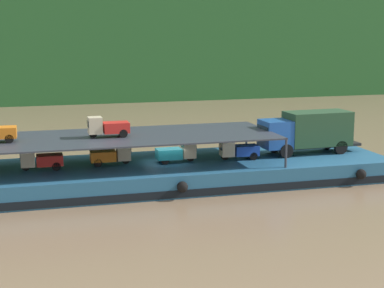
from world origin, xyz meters
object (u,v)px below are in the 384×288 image
at_px(mini_truck_upper_mid, 108,127).
at_px(cargo_barge, 166,173).
at_px(mini_truck_lower_fore, 177,152).
at_px(mini_truck_lower_mid, 111,155).
at_px(mini_truck_lower_aft, 41,159).
at_px(covered_lorry, 308,131).
at_px(mini_truck_lower_bow, 238,150).

bearing_deg(mini_truck_upper_mid, cargo_barge, 1.30).
bearing_deg(mini_truck_upper_mid, mini_truck_lower_fore, -0.09).
relative_size(mini_truck_lower_mid, mini_truck_lower_fore, 1.01).
bearing_deg(mini_truck_upper_mid, mini_truck_lower_aft, 177.99).
height_order(cargo_barge, mini_truck_lower_fore, mini_truck_lower_fore).
bearing_deg(covered_lorry, mini_truck_upper_mid, -178.74).
distance_m(covered_lorry, mini_truck_lower_bow, 5.77).
distance_m(cargo_barge, mini_truck_upper_mid, 5.29).
relative_size(cargo_barge, mini_truck_lower_aft, 11.49).
relative_size(cargo_barge, covered_lorry, 4.00).
bearing_deg(mini_truck_lower_bow, mini_truck_lower_aft, 178.23).
bearing_deg(mini_truck_lower_bow, mini_truck_lower_mid, 175.28).
xyz_separation_m(mini_truck_lower_aft, mini_truck_lower_bow, (13.62, -0.42, 0.00)).
bearing_deg(mini_truck_lower_mid, covered_lorry, -0.57).
height_order(covered_lorry, mini_truck_lower_mid, covered_lorry).
relative_size(cargo_barge, mini_truck_upper_mid, 11.53).
relative_size(mini_truck_lower_aft, mini_truck_lower_mid, 0.99).
height_order(covered_lorry, mini_truck_upper_mid, mini_truck_upper_mid).
bearing_deg(cargo_barge, mini_truck_upper_mid, -178.70).
bearing_deg(covered_lorry, mini_truck_lower_aft, -179.49).
height_order(mini_truck_lower_aft, mini_truck_upper_mid, mini_truck_upper_mid).
bearing_deg(mini_truck_lower_mid, cargo_barge, -5.79).
relative_size(covered_lorry, mini_truck_upper_mid, 2.88).
height_order(mini_truck_lower_mid, mini_truck_lower_fore, same).
distance_m(mini_truck_lower_aft, mini_truck_lower_mid, 4.69).
relative_size(mini_truck_lower_mid, mini_truck_lower_bow, 0.99).
bearing_deg(mini_truck_lower_fore, mini_truck_lower_bow, -3.31).
bearing_deg(covered_lorry, mini_truck_lower_bow, -174.02).
xyz_separation_m(covered_lorry, mini_truck_lower_bow, (-5.65, -0.59, -1.00)).
relative_size(mini_truck_lower_aft, mini_truck_upper_mid, 1.00).
distance_m(cargo_barge, mini_truck_lower_mid, 4.04).
height_order(mini_truck_lower_aft, mini_truck_lower_mid, same).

